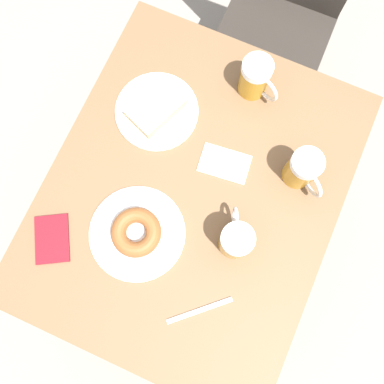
{
  "coord_description": "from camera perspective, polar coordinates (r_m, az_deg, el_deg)",
  "views": [
    {
      "loc": [
        0.1,
        -0.22,
        1.88
      ],
      "look_at": [
        0.0,
        0.0,
        0.79
      ],
      "focal_mm": 40.0,
      "sensor_mm": 36.0,
      "label": 1
    }
  ],
  "objects": [
    {
      "name": "ground_plane",
      "position": [
        1.9,
        0.0,
        -4.99
      ],
      "size": [
        8.0,
        8.0,
        0.0
      ],
      "primitive_type": "plane",
      "color": "gray"
    },
    {
      "name": "fork",
      "position": [
        1.12,
        1.03,
        -15.51
      ],
      "size": [
        0.14,
        0.13,
        0.0
      ],
      "rotation": [
        0.0,
        0.0,
        2.32
      ],
      "color": "silver",
      "rests_on": "table"
    },
    {
      "name": "chair",
      "position": [
        1.71,
        12.21,
        23.05
      ],
      "size": [
        0.41,
        0.41,
        0.85
      ],
      "rotation": [
        0.0,
        0.0,
        0.02
      ],
      "color": "#2D2823",
      "rests_on": "ground_plane"
    },
    {
      "name": "napkin_folded",
      "position": [
        1.17,
        4.35,
        3.8
      ],
      "size": [
        0.14,
        0.1,
        0.0
      ],
      "rotation": [
        0.0,
        0.0,
        0.11
      ],
      "color": "white",
      "rests_on": "table"
    },
    {
      "name": "table",
      "position": [
        1.22,
        0.0,
        -0.92
      ],
      "size": [
        0.76,
        0.94,
        0.77
      ],
      "color": "brown",
      "rests_on": "ground_plane"
    },
    {
      "name": "beer_mug_center",
      "position": [
        1.2,
        8.48,
        14.81
      ],
      "size": [
        0.12,
        0.08,
        0.13
      ],
      "color": "#C68C23",
      "rests_on": "table"
    },
    {
      "name": "beer_mug_left",
      "position": [
        1.07,
        5.84,
        -6.34
      ],
      "size": [
        0.08,
        0.12,
        0.13
      ],
      "color": "#C68C23",
      "rests_on": "table"
    },
    {
      "name": "plate_with_donut",
      "position": [
        1.12,
        -7.38,
        -5.43
      ],
      "size": [
        0.25,
        0.25,
        0.05
      ],
      "color": "white",
      "rests_on": "table"
    },
    {
      "name": "beer_mug_right",
      "position": [
        1.13,
        14.58,
        2.91
      ],
      "size": [
        0.11,
        0.1,
        0.13
      ],
      "color": "#C68C23",
      "rests_on": "table"
    },
    {
      "name": "passport_near_edge",
      "position": [
        1.18,
        -18.16,
        -5.97
      ],
      "size": [
        0.14,
        0.15,
        0.01
      ],
      "rotation": [
        0.0,
        0.0,
        0.52
      ],
      "color": "maroon",
      "rests_on": "table"
    },
    {
      "name": "plate_with_cake",
      "position": [
        1.2,
        -4.76,
        10.89
      ],
      "size": [
        0.23,
        0.23,
        0.05
      ],
      "color": "white",
      "rests_on": "table"
    }
  ]
}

